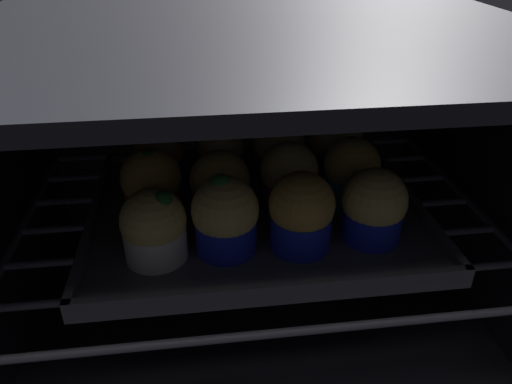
{
  "coord_description": "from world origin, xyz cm",
  "views": [
    {
      "loc": [
        -6.21,
        -27.17,
        45.28
      ],
      "look_at": [
        0.0,
        21.02,
        17.4
      ],
      "focal_mm": 34.43,
      "sensor_mm": 36.0,
      "label": 1
    }
  ],
  "objects_px": {
    "muffin_row0_col3": "(374,207)",
    "baking_tray": "(256,212)",
    "muffin_row0_col1": "(225,217)",
    "muffin_row2_col1": "(220,154)",
    "muffin_row2_col2": "(279,151)",
    "muffin_row2_col3": "(336,146)",
    "muffin_row2_col0": "(159,160)",
    "muffin_row1_col2": "(289,177)",
    "muffin_row0_col0": "(154,227)",
    "muffin_row1_col3": "(351,172)",
    "muffin_row0_col2": "(301,213)",
    "muffin_row1_col0": "(152,185)",
    "muffin_row1_col1": "(220,186)"
  },
  "relations": [
    {
      "from": "muffin_row0_col3",
      "to": "baking_tray",
      "type": "bearing_deg",
      "value": 147.42
    },
    {
      "from": "muffin_row0_col1",
      "to": "muffin_row2_col1",
      "type": "xyz_separation_m",
      "value": [
        0.0,
        0.15,
        -0.0
      ]
    },
    {
      "from": "muffin_row2_col2",
      "to": "muffin_row2_col3",
      "type": "relative_size",
      "value": 0.96
    },
    {
      "from": "muffin_row0_col1",
      "to": "muffin_row2_col0",
      "type": "height_order",
      "value": "muffin_row0_col1"
    },
    {
      "from": "muffin_row2_col1",
      "to": "muffin_row2_col3",
      "type": "distance_m",
      "value": 0.15
    },
    {
      "from": "muffin_row1_col2",
      "to": "muffin_row2_col0",
      "type": "bearing_deg",
      "value": 154.38
    },
    {
      "from": "muffin_row0_col0",
      "to": "muffin_row2_col3",
      "type": "bearing_deg",
      "value": 34.54
    },
    {
      "from": "muffin_row0_col3",
      "to": "muffin_row1_col3",
      "type": "relative_size",
      "value": 0.97
    },
    {
      "from": "muffin_row0_col0",
      "to": "muffin_row1_col3",
      "type": "height_order",
      "value": "muffin_row1_col3"
    },
    {
      "from": "muffin_row0_col2",
      "to": "muffin_row1_col3",
      "type": "xyz_separation_m",
      "value": [
        0.08,
        0.08,
        -0.0
      ]
    },
    {
      "from": "baking_tray",
      "to": "muffin_row2_col1",
      "type": "relative_size",
      "value": 5.0
    },
    {
      "from": "muffin_row0_col0",
      "to": "muffin_row2_col0",
      "type": "relative_size",
      "value": 1.05
    },
    {
      "from": "muffin_row0_col0",
      "to": "muffin_row0_col3",
      "type": "distance_m",
      "value": 0.22
    },
    {
      "from": "muffin_row1_col0",
      "to": "muffin_row2_col1",
      "type": "bearing_deg",
      "value": 44.11
    },
    {
      "from": "muffin_row0_col1",
      "to": "muffin_row1_col0",
      "type": "distance_m",
      "value": 0.11
    },
    {
      "from": "muffin_row1_col1",
      "to": "muffin_row2_col3",
      "type": "xyz_separation_m",
      "value": [
        0.15,
        0.08,
        0.0
      ]
    },
    {
      "from": "baking_tray",
      "to": "muffin_row2_col1",
      "type": "height_order",
      "value": "muffin_row2_col1"
    },
    {
      "from": "muffin_row2_col3",
      "to": "muffin_row0_col1",
      "type": "bearing_deg",
      "value": -135.71
    },
    {
      "from": "muffin_row1_col3",
      "to": "muffin_row2_col2",
      "type": "distance_m",
      "value": 0.1
    },
    {
      "from": "muffin_row0_col1",
      "to": "muffin_row2_col1",
      "type": "bearing_deg",
      "value": 88.13
    },
    {
      "from": "muffin_row0_col3",
      "to": "muffin_row2_col3",
      "type": "height_order",
      "value": "muffin_row2_col3"
    },
    {
      "from": "muffin_row0_col2",
      "to": "muffin_row1_col0",
      "type": "xyz_separation_m",
      "value": [
        -0.15,
        0.08,
        -0.0
      ]
    },
    {
      "from": "muffin_row1_col2",
      "to": "muffin_row1_col0",
      "type": "bearing_deg",
      "value": -179.23
    },
    {
      "from": "muffin_row0_col2",
      "to": "muffin_row2_col0",
      "type": "bearing_deg",
      "value": 133.92
    },
    {
      "from": "muffin_row0_col3",
      "to": "muffin_row1_col2",
      "type": "bearing_deg",
      "value": 134.76
    },
    {
      "from": "muffin_row0_col1",
      "to": "muffin_row1_col2",
      "type": "distance_m",
      "value": 0.11
    },
    {
      "from": "muffin_row1_col1",
      "to": "muffin_row2_col2",
      "type": "relative_size",
      "value": 0.97
    },
    {
      "from": "baking_tray",
      "to": "muffin_row0_col1",
      "type": "relative_size",
      "value": 4.41
    },
    {
      "from": "muffin_row2_col1",
      "to": "muffin_row2_col2",
      "type": "height_order",
      "value": "muffin_row2_col2"
    },
    {
      "from": "muffin_row2_col0",
      "to": "muffin_row2_col1",
      "type": "bearing_deg",
      "value": 3.14
    },
    {
      "from": "muffin_row0_col1",
      "to": "muffin_row1_col0",
      "type": "xyz_separation_m",
      "value": [
        -0.08,
        0.07,
        0.0
      ]
    },
    {
      "from": "baking_tray",
      "to": "muffin_row1_col0",
      "type": "distance_m",
      "value": 0.12
    },
    {
      "from": "muffin_row0_col1",
      "to": "muffin_row0_col3",
      "type": "bearing_deg",
      "value": 0.56
    },
    {
      "from": "muffin_row1_col3",
      "to": "muffin_row2_col1",
      "type": "distance_m",
      "value": 0.17
    },
    {
      "from": "muffin_row1_col3",
      "to": "muffin_row1_col0",
      "type": "bearing_deg",
      "value": -179.64
    },
    {
      "from": "baking_tray",
      "to": "muffin_row0_col0",
      "type": "xyz_separation_m",
      "value": [
        -0.11,
        -0.08,
        0.04
      ]
    },
    {
      "from": "muffin_row1_col1",
      "to": "muffin_row1_col2",
      "type": "bearing_deg",
      "value": 4.78
    },
    {
      "from": "muffin_row0_col0",
      "to": "muffin_row2_col3",
      "type": "xyz_separation_m",
      "value": [
        0.22,
        0.15,
        0.0
      ]
    },
    {
      "from": "muffin_row1_col3",
      "to": "muffin_row2_col0",
      "type": "height_order",
      "value": "muffin_row1_col3"
    },
    {
      "from": "baking_tray",
      "to": "muffin_row0_col0",
      "type": "bearing_deg",
      "value": -144.75
    },
    {
      "from": "muffin_row0_col0",
      "to": "muffin_row1_col3",
      "type": "relative_size",
      "value": 0.95
    },
    {
      "from": "muffin_row0_col2",
      "to": "muffin_row2_col3",
      "type": "distance_m",
      "value": 0.17
    },
    {
      "from": "muffin_row1_col1",
      "to": "muffin_row2_col3",
      "type": "height_order",
      "value": "muffin_row2_col3"
    },
    {
      "from": "muffin_row1_col1",
      "to": "muffin_row2_col2",
      "type": "height_order",
      "value": "muffin_row2_col2"
    },
    {
      "from": "muffin_row1_col0",
      "to": "muffin_row1_col3",
      "type": "xyz_separation_m",
      "value": [
        0.23,
        0.0,
        0.0
      ]
    },
    {
      "from": "muffin_row0_col1",
      "to": "muffin_row2_col2",
      "type": "relative_size",
      "value": 1.09
    },
    {
      "from": "muffin_row1_col0",
      "to": "muffin_row2_col2",
      "type": "xyz_separation_m",
      "value": [
        0.15,
        0.07,
        -0.0
      ]
    },
    {
      "from": "muffin_row0_col0",
      "to": "muffin_row0_col2",
      "type": "bearing_deg",
      "value": -0.08
    },
    {
      "from": "baking_tray",
      "to": "muffin_row1_col2",
      "type": "xyz_separation_m",
      "value": [
        0.04,
        0.0,
        0.04
      ]
    },
    {
      "from": "muffin_row1_col1",
      "to": "muffin_row2_col2",
      "type": "bearing_deg",
      "value": 44.53
    }
  ]
}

